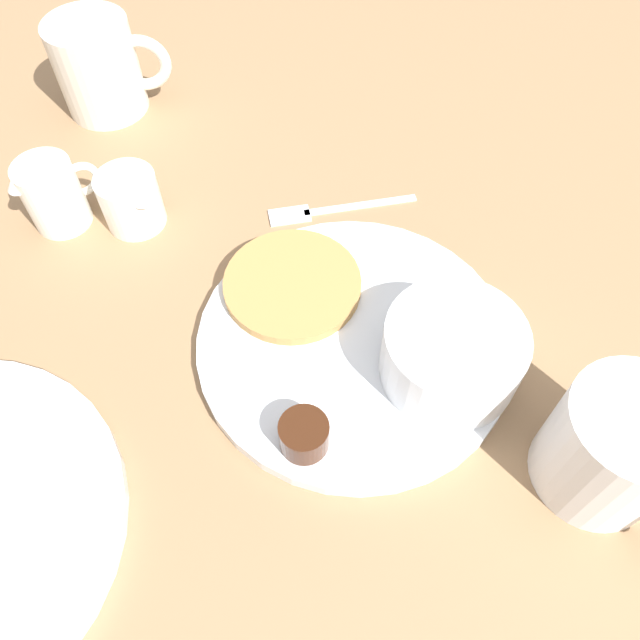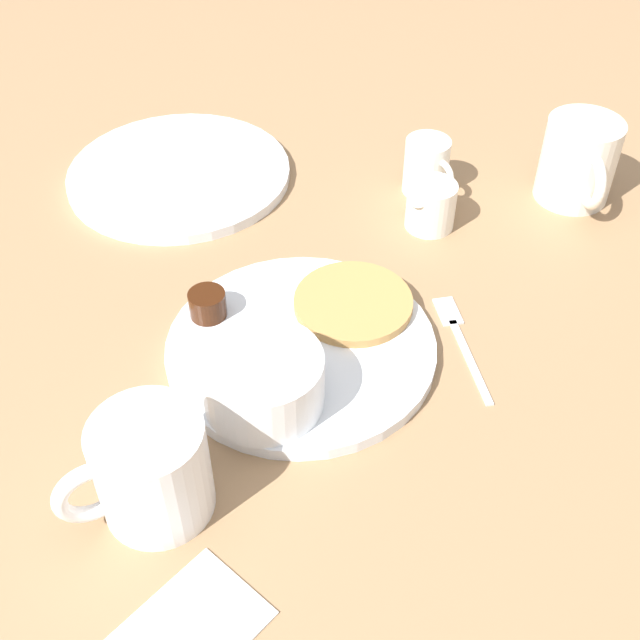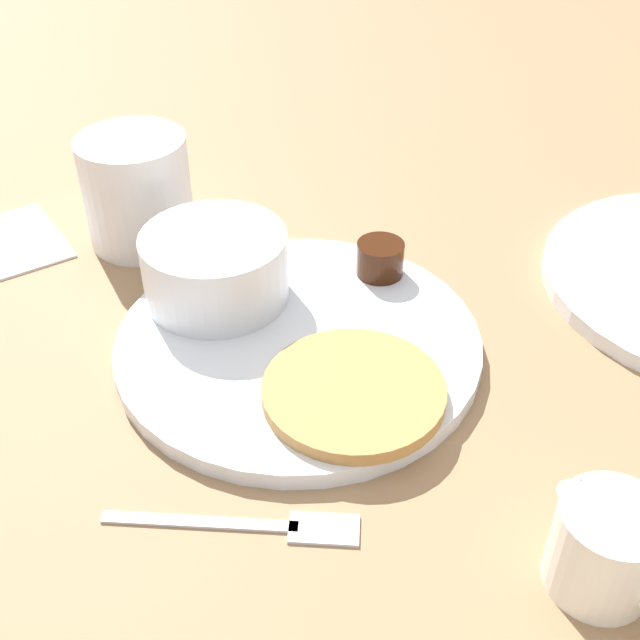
# 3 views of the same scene
# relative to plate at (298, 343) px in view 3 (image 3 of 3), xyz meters

# --- Properties ---
(ground_plane) EXTENTS (4.00, 4.00, 0.00)m
(ground_plane) POSITION_rel_plate_xyz_m (0.00, 0.00, -0.01)
(ground_plane) COLOR #93704C
(plate) EXTENTS (0.24, 0.24, 0.01)m
(plate) POSITION_rel_plate_xyz_m (0.00, 0.00, 0.00)
(plate) COLOR white
(plate) RESTS_ON ground_plane
(pancake_stack) EXTENTS (0.11, 0.11, 0.01)m
(pancake_stack) POSITION_rel_plate_xyz_m (-0.07, -0.00, 0.01)
(pancake_stack) COLOR #B78447
(pancake_stack) RESTS_ON plate
(bowl) EXTENTS (0.10, 0.10, 0.05)m
(bowl) POSITION_rel_plate_xyz_m (0.07, 0.03, 0.03)
(bowl) COLOR white
(bowl) RESTS_ON plate
(syrup_cup) EXTENTS (0.03, 0.03, 0.03)m
(syrup_cup) POSITION_rel_plate_xyz_m (0.03, -0.09, 0.02)
(syrup_cup) COLOR #38190A
(syrup_cup) RESTS_ON plate
(butter_ramekin) EXTENTS (0.05, 0.05, 0.04)m
(butter_ramekin) POSITION_rel_plate_xyz_m (0.08, 0.02, 0.02)
(butter_ramekin) COLOR white
(butter_ramekin) RESTS_ON plate
(coffee_mug) EXTENTS (0.11, 0.08, 0.09)m
(coffee_mug) POSITION_rel_plate_xyz_m (0.19, 0.04, 0.04)
(coffee_mug) COLOR white
(coffee_mug) RESTS_ON ground_plane
(creamer_pitcher_near) EXTENTS (0.08, 0.05, 0.05)m
(creamer_pitcher_near) POSITION_rel_plate_xyz_m (-0.23, -0.04, 0.02)
(creamer_pitcher_near) COLOR white
(creamer_pitcher_near) RESTS_ON ground_plane
(fork) EXTENTS (0.09, 0.12, 0.00)m
(fork) POSITION_rel_plate_xyz_m (-0.12, 0.09, -0.00)
(fork) COLOR silver
(fork) RESTS_ON ground_plane
(napkin) EXTENTS (0.10, 0.08, 0.00)m
(napkin) POSITION_rel_plate_xyz_m (0.23, 0.13, -0.00)
(napkin) COLOR white
(napkin) RESTS_ON ground_plane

